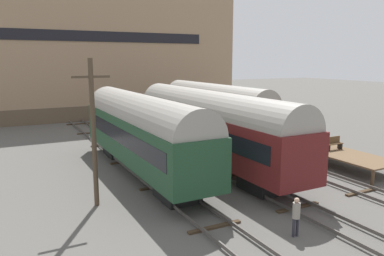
{
  "coord_description": "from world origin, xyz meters",
  "views": [
    {
      "loc": [
        -12.71,
        -16.05,
        7.22
      ],
      "look_at": [
        0.0,
        8.29,
        2.2
      ],
      "focal_mm": 35.0,
      "sensor_mm": 36.0,
      "label": 1
    }
  ],
  "objects": [
    {
      "name": "track_left",
      "position": [
        -4.78,
        0.0,
        0.14
      ],
      "size": [
        2.6,
        60.0,
        0.26
      ],
      "color": "#4C4742",
      "rests_on": "ground"
    },
    {
      "name": "station_platform",
      "position": [
        7.65,
        2.57,
        0.93
      ],
      "size": [
        3.11,
        10.33,
        1.01
      ],
      "color": "brown",
      "rests_on": "ground"
    },
    {
      "name": "person_worker",
      "position": [
        -2.22,
        -5.21,
        1.01
      ],
      "size": [
        0.32,
        0.32,
        1.68
      ],
      "color": "#282833",
      "rests_on": "ground"
    },
    {
      "name": "warehouse_building",
      "position": [
        -0.85,
        34.17,
        9.01
      ],
      "size": [
        36.02,
        10.77,
        18.02
      ],
      "color": "brown",
      "rests_on": "ground"
    },
    {
      "name": "track_middle",
      "position": [
        0.0,
        0.0,
        0.14
      ],
      "size": [
        2.6,
        60.0,
        0.26
      ],
      "color": "#4C4742",
      "rests_on": "ground"
    },
    {
      "name": "ground_plane",
      "position": [
        0.0,
        0.0,
        0.0
      ],
      "size": [
        200.0,
        200.0,
        0.0
      ],
      "primitive_type": "plane",
      "color": "#56544F"
    },
    {
      "name": "bench",
      "position": [
        7.91,
        2.02,
        1.5
      ],
      "size": [
        1.4,
        0.4,
        0.91
      ],
      "color": "brown",
      "rests_on": "station_platform"
    },
    {
      "name": "train_car_maroon",
      "position": [
        0.0,
        5.76,
        2.94
      ],
      "size": [
        3.04,
        18.22,
        5.18
      ],
      "color": "black",
      "rests_on": "ground"
    },
    {
      "name": "train_car_brown",
      "position": [
        4.78,
        13.01,
        2.87
      ],
      "size": [
        3.04,
        15.41,
        5.09
      ],
      "color": "black",
      "rests_on": "ground"
    },
    {
      "name": "train_car_green",
      "position": [
        -4.78,
        6.09,
        2.88
      ],
      "size": [
        3.05,
        16.12,
        5.1
      ],
      "color": "black",
      "rests_on": "ground"
    },
    {
      "name": "utility_pole",
      "position": [
        -8.69,
        2.0,
        3.81
      ],
      "size": [
        1.8,
        0.24,
        7.3
      ],
      "color": "#473828",
      "rests_on": "ground"
    },
    {
      "name": "track_right",
      "position": [
        4.78,
        0.0,
        0.14
      ],
      "size": [
        2.6,
        60.0,
        0.26
      ],
      "color": "#4C4742",
      "rests_on": "ground"
    }
  ]
}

